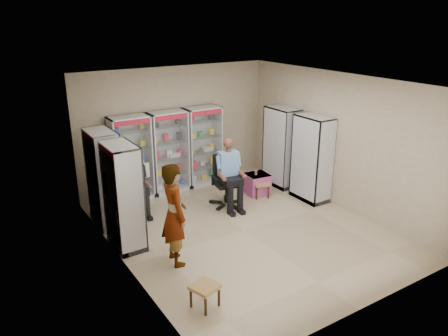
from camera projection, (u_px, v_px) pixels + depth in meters
floor at (244, 230)px, 8.89m from camera, size 6.00×6.00×0.00m
room_shell at (246, 137)px, 8.23m from camera, size 5.02×6.02×3.01m
cabinet_back_left at (131, 159)px, 10.07m from camera, size 0.90×0.50×2.00m
cabinet_back_mid at (169, 152)px, 10.55m from camera, size 0.90×0.50×2.00m
cabinet_back_right at (203, 146)px, 11.03m from camera, size 0.90×0.50×2.00m
cabinet_right_far at (281, 147)px, 10.95m from camera, size 0.90×0.50×2.00m
cabinet_right_near at (312, 159)px, 10.07m from camera, size 0.90×0.50×2.00m
cabinet_left_far at (104, 179)px, 8.86m from camera, size 0.90×0.50×2.00m
cabinet_left_near at (123, 197)px, 7.99m from camera, size 0.90×0.50×2.00m
wooden_chair at (134, 193)px, 9.54m from camera, size 0.42×0.42×0.94m
seated_customer at (134, 185)px, 9.43m from camera, size 0.44×0.60×1.34m
office_chair at (227, 181)px, 9.87m from camera, size 0.75×0.75×1.19m
seated_shopkeeper at (228, 175)px, 9.77m from camera, size 0.60×0.76×1.51m
pink_trunk at (257, 184)px, 10.60m from camera, size 0.58×0.56×0.51m
tea_glass at (256, 173)px, 10.47m from camera, size 0.07×0.07×0.10m
woven_stool_a at (261, 189)px, 10.47m from camera, size 0.46×0.46×0.36m
woven_stool_b at (205, 296)px, 6.52m from camera, size 0.47×0.47×0.37m
standing_man at (174, 214)px, 7.47m from camera, size 0.51×0.72×1.84m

